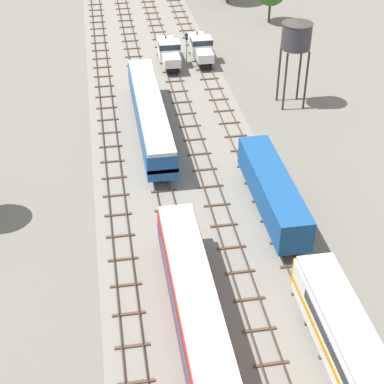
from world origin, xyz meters
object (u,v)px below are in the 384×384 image
object	(u,v)px
diesel_railcar_centre_nearest	(368,384)
signal_post_nearest	(187,45)
passenger_coach_left_midfar	(150,113)
freight_boxcar_centre_mid	(272,190)
shunter_loco_centre_left_far	(169,51)
shunter_loco_centre_farther	(201,46)
diesel_railcar_left_near	(197,310)
water_tower	(297,35)

from	to	relation	value
diesel_railcar_centre_nearest	signal_post_nearest	bearing A→B (deg)	92.37
passenger_coach_left_midfar	freight_boxcar_centre_mid	bearing A→B (deg)	-60.73
passenger_coach_left_midfar	shunter_loco_centre_left_far	bearing A→B (deg)	76.46
shunter_loco_centre_farther	diesel_railcar_centre_nearest	bearing A→B (deg)	-90.00
passenger_coach_left_midfar	shunter_loco_centre_left_far	world-z (taller)	passenger_coach_left_midfar
diesel_railcar_centre_nearest	shunter_loco_centre_farther	world-z (taller)	diesel_railcar_centre_nearest
passenger_coach_left_midfar	diesel_railcar_left_near	bearing A→B (deg)	-90.00
shunter_loco_centre_left_far	shunter_loco_centre_farther	xyz separation A→B (m)	(4.44, 0.78, 0.00)
freight_boxcar_centre_mid	shunter_loco_centre_farther	xyz separation A→B (m)	(-0.01, 35.11, -0.44)
diesel_railcar_centre_nearest	shunter_loco_centre_farther	bearing A→B (deg)	90.00
diesel_railcar_left_near	diesel_railcar_centre_nearest	bearing A→B (deg)	-40.02
diesel_railcar_centre_nearest	freight_boxcar_centre_mid	distance (m)	20.50
diesel_railcar_centre_nearest	shunter_loco_centre_left_far	distance (m)	55.01
diesel_railcar_left_near	water_tower	world-z (taller)	water_tower
passenger_coach_left_midfar	shunter_loco_centre_left_far	size ratio (longest dim) A/B	2.60
passenger_coach_left_midfar	shunter_loco_centre_farther	distance (m)	21.20
diesel_railcar_centre_nearest	water_tower	bearing A→B (deg)	78.88
diesel_railcar_centre_nearest	water_tower	distance (m)	42.06
diesel_railcar_left_near	freight_boxcar_centre_mid	distance (m)	15.78
passenger_coach_left_midfar	water_tower	world-z (taller)	water_tower
shunter_loco_centre_left_far	signal_post_nearest	distance (m)	2.67
passenger_coach_left_midfar	shunter_loco_centre_farther	world-z (taller)	passenger_coach_left_midfar
diesel_railcar_left_near	shunter_loco_centre_left_far	bearing A→B (deg)	84.64
shunter_loco_centre_left_far	diesel_railcar_left_near	bearing A→B (deg)	-95.36
diesel_railcar_left_near	shunter_loco_centre_left_far	world-z (taller)	diesel_railcar_left_near
freight_boxcar_centre_mid	shunter_loco_centre_farther	distance (m)	35.11
diesel_railcar_centre_nearest	shunter_loco_centre_left_far	xyz separation A→B (m)	(-4.44, 54.82, -0.59)
shunter_loco_centre_farther	passenger_coach_left_midfar	bearing A→B (deg)	-114.79
signal_post_nearest	diesel_railcar_centre_nearest	bearing A→B (deg)	-87.63
shunter_loco_centre_farther	diesel_railcar_left_near	bearing A→B (deg)	-100.46
diesel_railcar_centre_nearest	signal_post_nearest	distance (m)	53.80
shunter_loco_centre_farther	shunter_loco_centre_left_far	bearing A→B (deg)	-169.98
diesel_railcar_centre_nearest	signal_post_nearest	xyz separation A→B (m)	(-2.22, 53.75, 0.42)
passenger_coach_left_midfar	shunter_loco_centre_left_far	distance (m)	18.99
shunter_loco_centre_left_far	shunter_loco_centre_farther	distance (m)	4.51
diesel_railcar_centre_nearest	water_tower	size ratio (longest dim) A/B	2.00
shunter_loco_centre_left_far	signal_post_nearest	size ratio (longest dim) A/B	1.80
passenger_coach_left_midfar	diesel_railcar_centre_nearest	bearing A→B (deg)	-76.27
freight_boxcar_centre_mid	passenger_coach_left_midfar	xyz separation A→B (m)	(-8.89, 15.87, 0.16)
freight_boxcar_centre_mid	signal_post_nearest	xyz separation A→B (m)	(-2.23, 33.25, 0.57)
passenger_coach_left_midfar	signal_post_nearest	world-z (taller)	signal_post_nearest
shunter_loco_centre_left_far	diesel_railcar_centre_nearest	bearing A→B (deg)	-85.37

